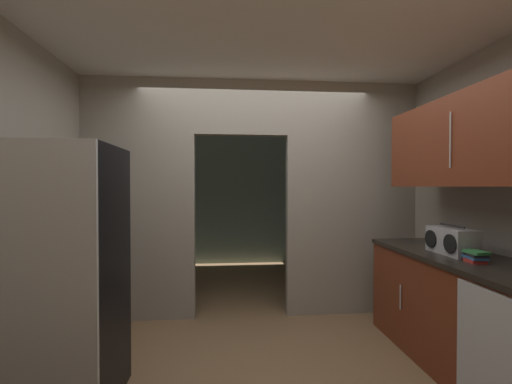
{
  "coord_description": "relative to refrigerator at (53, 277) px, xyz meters",
  "views": [
    {
      "loc": [
        -0.34,
        -2.6,
        1.45
      ],
      "look_at": [
        -0.07,
        0.28,
        1.4
      ],
      "focal_mm": 24.37,
      "sensor_mm": 36.0,
      "label": 1
    }
  ],
  "objects": [
    {
      "name": "boombox",
      "position": [
        2.94,
        0.27,
        0.15
      ],
      "size": [
        0.21,
        0.42,
        0.24
      ],
      "color": "#B2B2B7",
      "rests_on": "lower_cabinet_run"
    },
    {
      "name": "ground",
      "position": [
        1.45,
        0.24,
        -0.86
      ],
      "size": [
        20.0,
        20.0,
        0.0
      ],
      "primitive_type": "plane",
      "color": "brown"
    },
    {
      "name": "dishwasher",
      "position": [
        2.65,
        -0.5,
        -0.44
      ],
      "size": [
        0.02,
        0.56,
        0.84
      ],
      "color": "#B7BABC",
      "rests_on": "ground"
    },
    {
      "name": "lower_cabinet_run",
      "position": [
        2.97,
        0.08,
        -0.41
      ],
      "size": [
        0.65,
        2.08,
        0.9
      ],
      "color": "maroon",
      "rests_on": "ground"
    },
    {
      "name": "adjoining_room_shell",
      "position": [
        1.45,
        3.4,
        0.45
      ],
      "size": [
        3.7,
        2.76,
        2.61
      ],
      "color": "slate",
      "rests_on": "ground"
    },
    {
      "name": "book_stack",
      "position": [
        2.91,
        -0.03,
        0.09
      ],
      "size": [
        0.13,
        0.17,
        0.08
      ],
      "color": "red",
      "rests_on": "lower_cabinet_run"
    },
    {
      "name": "refrigerator",
      "position": [
        0.0,
        0.0,
        0.0
      ],
      "size": [
        0.8,
        0.73,
        1.71
      ],
      "color": "black",
      "rests_on": "ground"
    },
    {
      "name": "kitchen_partition",
      "position": [
        1.49,
        1.5,
        0.53
      ],
      "size": [
        3.7,
        0.12,
        2.61
      ],
      "color": "#9E998C",
      "rests_on": "ground"
    },
    {
      "name": "kitchen_overhead_slab",
      "position": [
        1.45,
        0.62,
        1.79
      ],
      "size": [
        4.1,
        6.51,
        0.06
      ],
      "primitive_type": "cube",
      "color": "silver"
    },
    {
      "name": "upper_cabinet_counterside",
      "position": [
        2.97,
        0.08,
        0.94
      ],
      "size": [
        0.36,
        1.87,
        0.7
      ],
      "color": "maroon"
    }
  ]
}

